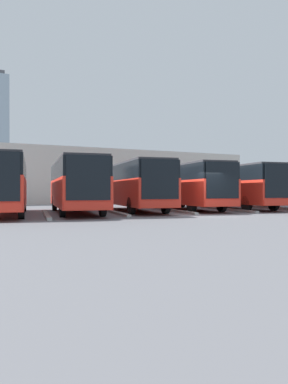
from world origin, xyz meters
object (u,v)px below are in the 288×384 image
object	(u,v)px
bus_0	(280,186)
bus_4	(76,184)
bus_2	(186,185)
bus_5	(3,184)
bus_1	(235,185)
bus_3	(134,185)

from	to	relation	value
bus_0	bus_4	bearing A→B (deg)	8.36
bus_2	bus_4	bearing A→B (deg)	13.16
bus_0	bus_5	bearing A→B (deg)	8.41
bus_0	bus_1	world-z (taller)	same
bus_5	bus_1	bearing A→B (deg)	-170.11
bus_5	bus_0	bearing A→B (deg)	-171.59
bus_3	bus_5	distance (m)	8.57
bus_4	bus_5	distance (m)	4.27
bus_1	bus_2	distance (m)	4.29
bus_0	bus_3	size ratio (longest dim) A/B	1.00
bus_0	bus_1	xyz separation A→B (m)	(4.27, -0.48, 0.00)
bus_3	bus_1	bearing A→B (deg)	-172.94
bus_4	bus_5	size ratio (longest dim) A/B	1.00
bus_3	bus_0	bearing A→B (deg)	-174.46
bus_5	bus_4	bearing A→B (deg)	-171.38
bus_1	bus_5	bearing A→B (deg)	9.89
bus_2	bus_3	world-z (taller)	same
bus_2	bus_1	bearing A→B (deg)	-175.38
bus_1	bus_3	bearing A→B (deg)	7.06
bus_2	bus_4	size ratio (longest dim) A/B	1.00
bus_4	bus_2	bearing A→B (deg)	-166.84
bus_3	bus_4	xyz separation A→B (m)	(4.27, 0.59, 0.00)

